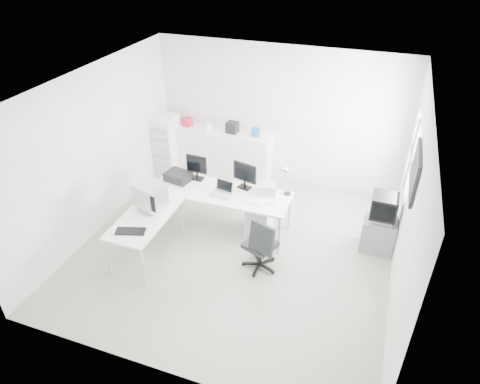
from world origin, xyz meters
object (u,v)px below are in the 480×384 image
(laptop, at_px, (221,189))
(main_desk, at_px, (221,209))
(laser_printer, at_px, (266,188))
(sideboard, at_px, (224,153))
(lcd_monitor_large, at_px, (245,176))
(tv_cabinet, at_px, (378,234))
(side_desk, at_px, (147,236))
(drawer_pedestal, at_px, (260,219))
(crt_monitor, at_px, (151,196))
(filing_cabinet, at_px, (167,145))
(crt_tv, at_px, (384,208))
(office_chair, at_px, (260,242))
(inkjet_printer, at_px, (178,176))
(lcd_monitor_small, at_px, (197,167))

(laptop, bearing_deg, main_desk, 126.07)
(laser_printer, bearing_deg, sideboard, 117.61)
(lcd_monitor_large, height_order, laser_printer, lcd_monitor_large)
(main_desk, relative_size, tv_cabinet, 4.12)
(side_desk, height_order, laptop, laptop)
(lcd_monitor_large, bearing_deg, laptop, -115.97)
(drawer_pedestal, bearing_deg, main_desk, -175.91)
(crt_monitor, distance_m, sideboard, 2.67)
(sideboard, height_order, filing_cabinet, filing_cabinet)
(laser_printer, relative_size, tv_cabinet, 0.55)
(tv_cabinet, height_order, crt_tv, crt_tv)
(drawer_pedestal, distance_m, filing_cabinet, 2.93)
(main_desk, relative_size, laser_printer, 7.47)
(side_desk, distance_m, laptop, 1.43)
(laptop, bearing_deg, crt_tv, 18.47)
(side_desk, xyz_separation_m, drawer_pedestal, (1.55, 1.15, -0.08))
(tv_cabinet, height_order, sideboard, sideboard)
(lcd_monitor_large, xyz_separation_m, laptop, (-0.30, -0.35, -0.12))
(main_desk, relative_size, office_chair, 2.45)
(laptop, height_order, crt_monitor, crt_monitor)
(side_desk, distance_m, inkjet_printer, 1.28)
(filing_cabinet, bearing_deg, laptop, -40.27)
(office_chair, xyz_separation_m, tv_cabinet, (1.71, 1.09, -0.20))
(laser_printer, relative_size, filing_cabinet, 0.25)
(drawer_pedestal, height_order, sideboard, sideboard)
(lcd_monitor_large, distance_m, crt_monitor, 1.63)
(side_desk, bearing_deg, lcd_monitor_large, 48.37)
(main_desk, relative_size, filing_cabinet, 1.86)
(lcd_monitor_large, bearing_deg, office_chair, -44.62)
(crt_monitor, bearing_deg, crt_tv, 35.40)
(tv_cabinet, bearing_deg, drawer_pedestal, -172.38)
(lcd_monitor_large, bearing_deg, crt_monitor, -122.86)
(drawer_pedestal, relative_size, laser_printer, 1.87)
(crt_monitor, xyz_separation_m, crt_tv, (3.52, 1.16, -0.19))
(main_desk, height_order, laptop, laptop)
(inkjet_printer, bearing_deg, drawer_pedestal, 8.34)
(inkjet_printer, bearing_deg, main_desk, 3.48)
(side_desk, height_order, filing_cabinet, filing_cabinet)
(tv_cabinet, height_order, filing_cabinet, filing_cabinet)
(inkjet_printer, bearing_deg, lcd_monitor_large, 17.31)
(lcd_monitor_small, height_order, tv_cabinet, lcd_monitor_small)
(inkjet_printer, relative_size, laptop, 1.21)
(side_desk, height_order, lcd_monitor_large, lcd_monitor_large)
(side_desk, relative_size, inkjet_printer, 3.25)
(main_desk, bearing_deg, inkjet_printer, 173.29)
(tv_cabinet, bearing_deg, lcd_monitor_small, -178.87)
(lcd_monitor_small, relative_size, tv_cabinet, 0.83)
(drawer_pedestal, xyz_separation_m, tv_cabinet, (1.97, 0.26, -0.01))
(main_desk, xyz_separation_m, sideboard, (-0.64, 1.76, 0.14))
(lcd_monitor_large, bearing_deg, lcd_monitor_small, -165.37)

